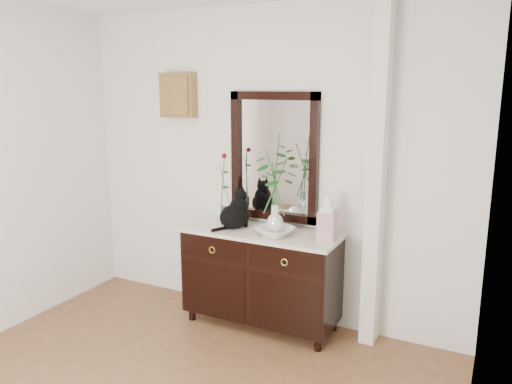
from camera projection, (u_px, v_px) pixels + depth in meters
The scene contains 10 objects.
wall_back at pixel (264, 166), 4.32m from camera, with size 3.60×0.04×2.70m, color silver.
pilaster at pixel (377, 177), 3.81m from camera, with size 0.12×0.20×2.70m, color silver.
sideboard at pixel (261, 273), 4.24m from camera, with size 1.33×0.52×0.82m.
wall_mirror at pixel (274, 157), 4.25m from camera, with size 0.80×0.06×1.10m.
key_cabinet at pixel (178, 95), 4.54m from camera, with size 0.35×0.10×0.40m, color brown.
cat at pixel (235, 209), 4.21m from camera, with size 0.24×0.29×0.34m, color black, non-canonical shape.
lotus_bowl at pixel (275, 231), 4.02m from camera, with size 0.29×0.29×0.07m, color white.
vase_branches at pixel (275, 184), 3.94m from camera, with size 0.39×0.39×0.82m, color silver, non-canonical shape.
bud_vase_rose at pixel (223, 189), 4.29m from camera, with size 0.08×0.08×0.64m, color #316433, non-canonical shape.
ginger_jar at pixel (328, 217), 3.89m from camera, with size 0.13×0.13×0.36m, color white, non-canonical shape.
Camera 1 is at (1.86, -1.87, 2.04)m, focal length 35.00 mm.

